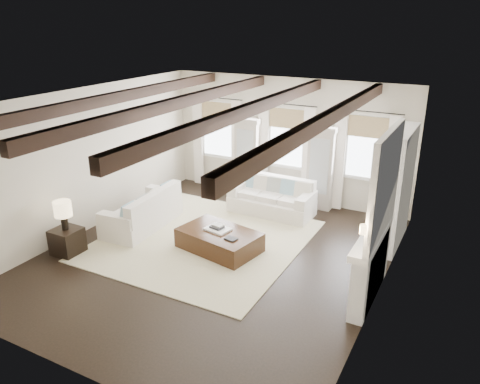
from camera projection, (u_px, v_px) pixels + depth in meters
The scene contains 16 objects.
ground at pixel (215, 257), 9.57m from camera, with size 7.50×7.50×0.00m, color black.
room_shell at pixel (268, 162), 9.32m from camera, with size 6.54×7.54×3.22m.
area_rug at pixel (203, 240), 10.25m from camera, with size 4.14×4.32×0.02m, color beige.
sofa_back at pixel (273, 199), 11.60m from camera, with size 2.07×0.96×0.88m.
sofa_left at pixel (144, 213), 10.79m from camera, with size 1.07×2.13×0.89m.
ottoman at pixel (219, 240), 9.78m from camera, with size 1.64×1.03×0.43m, color black.
tray at pixel (218, 229), 9.75m from camera, with size 0.50×0.38×0.04m, color white.
book_lower at pixel (217, 227), 9.75m from camera, with size 0.26×0.20×0.04m, color #262628.
book_upper at pixel (218, 225), 9.76m from camera, with size 0.22×0.17×0.03m, color beige.
book_loose at pixel (231, 239), 9.34m from camera, with size 0.24×0.18×0.03m, color #262628.
side_table_front at pixel (67, 241), 9.63m from camera, with size 0.54×0.54×0.54m, color black.
lamp_front at pixel (63, 210), 9.38m from camera, with size 0.36×0.36×0.61m.
side_table_back at pixel (240, 180), 13.18m from camera, with size 0.38×0.38×0.57m, color black.
lamp_back at pixel (240, 156), 12.93m from camera, with size 0.34×0.34×0.59m.
candlestick_near at pixel (355, 280), 8.09m from camera, with size 0.16×0.16×0.81m.
candlestick_far at pixel (359, 273), 8.38m from camera, with size 0.15×0.15×0.74m.
Camera 1 is at (4.42, -7.25, 4.63)m, focal length 35.00 mm.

